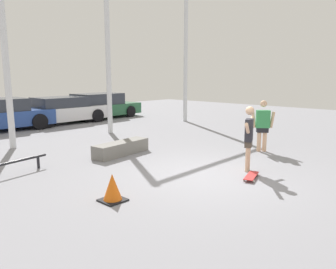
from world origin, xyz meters
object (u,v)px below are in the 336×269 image
grind_box (121,148)px  traffic_cone (112,188)px  skateboard (251,176)px  parked_car_green (100,106)px  skateboarder (249,135)px  parked_car_white (63,110)px  parked_car_blue (1,115)px  bystander (263,124)px

grind_box → traffic_cone: traffic_cone is taller
skateboard → grind_box: 4.04m
grind_box → parked_car_green: parked_car_green is taller
skateboarder → parked_car_white: 10.98m
parked_car_blue → bystander: 10.83m
parked_car_green → skateboard: bearing=-112.2°
parked_car_white → grind_box: bearing=-107.3°
skateboarder → parked_car_white: size_ratio=0.37×
grind_box → parked_car_white: size_ratio=0.44×
grind_box → bystander: size_ratio=1.19×
parked_car_blue → parked_car_white: (2.98, 0.08, -0.03)m
skateboarder → bystander: bearing=-4.2°
skateboard → grind_box: (-0.56, 4.00, 0.13)m
grind_box → parked_car_green: bearing=58.5°
skateboard → parked_car_green: 12.29m
skateboard → parked_car_blue: 11.30m
parked_car_blue → traffic_cone: size_ratio=7.71×
skateboard → parked_car_green: size_ratio=0.17×
skateboard → bystander: bearing=5.6°
grind_box → parked_car_blue: bearing=95.7°
skateboarder → parked_car_blue: bearing=76.0°
parked_car_blue → bystander: bystander is taller
parked_car_blue → parked_car_green: (5.38, 0.37, -0.01)m
skateboarder → parked_car_green: size_ratio=0.35×
skateboarder → grind_box: bearing=82.9°
grind_box → parked_car_white: 7.64m
parked_car_white → traffic_cone: 11.10m
skateboard → skateboarder: bearing=20.4°
skateboarder → skateboard: skateboarder is taller
parked_car_blue → bystander: size_ratio=2.57×
grind_box → bystander: 4.39m
skateboarder → parked_car_white: skateboarder is taller
skateboard → parked_car_white: bearing=64.2°
parked_car_green → skateboarder: bearing=-110.5°
skateboarder → bystander: (2.21, 0.77, -0.04)m
skateboard → grind_box: size_ratio=0.41×
parked_car_green → bystander: bearing=-100.3°
traffic_cone → skateboarder: bearing=-13.8°
grind_box → parked_car_blue: size_ratio=0.46×
skateboard → parked_car_blue: bearing=79.2°
parked_car_green → bystander: (-1.39, -10.44, 0.21)m
skateboarder → parked_car_blue: 10.98m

